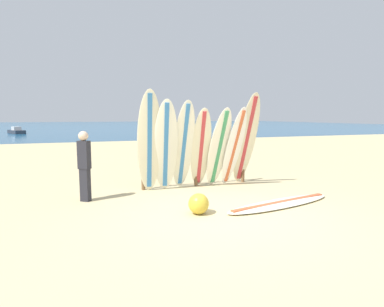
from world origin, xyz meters
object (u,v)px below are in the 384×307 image
(surfboard_leaning_center_right, at_px, (219,148))
(surfboard_lying_on_sand, at_px, (280,203))
(surfboard_leaning_right, at_px, (234,147))
(surfboard_rack, at_px, (196,160))
(surfboard_leaning_left, at_px, (166,146))
(surfboard_leaning_far_left, at_px, (149,142))
(beach_ball, at_px, (199,204))
(surfboard_leaning_far_right, at_px, (246,140))
(small_boat_offshore, at_px, (16,131))
(beachgoer_standing, at_px, (84,163))
(surfboard_leaning_center_left, at_px, (184,145))
(surfboard_leaning_center, at_px, (201,148))

(surfboard_leaning_center_right, height_order, surfboard_lying_on_sand, surfboard_leaning_center_right)
(surfboard_leaning_right, bearing_deg, surfboard_rack, 152.61)
(surfboard_leaning_left, distance_m, surfboard_leaning_right, 1.75)
(surfboard_leaning_far_left, relative_size, beach_ball, 6.24)
(surfboard_leaning_center_right, bearing_deg, surfboard_leaning_far_right, 5.19)
(surfboard_leaning_far_right, relative_size, small_boat_offshore, 0.79)
(beachgoer_standing, height_order, small_boat_offshore, beachgoer_standing)
(surfboard_rack, relative_size, surfboard_leaning_center_left, 1.31)
(surfboard_leaning_right, relative_size, surfboard_leaning_far_right, 0.85)
(surfboard_leaning_left, xyz_separation_m, surfboard_leaning_center_left, (0.46, 0.06, -0.01))
(surfboard_leaning_left, xyz_separation_m, surfboard_leaning_center_right, (1.35, -0.05, -0.09))
(surfboard_leaning_center, xyz_separation_m, surfboard_leaning_far_right, (1.25, -0.04, 0.19))
(small_boat_offshore, bearing_deg, surfboard_rack, -72.92)
(surfboard_leaning_center, xyz_separation_m, small_boat_offshore, (-8.93, 29.28, -0.75))
(surfboard_leaning_center_left, bearing_deg, small_boat_offshore, 106.15)
(surfboard_leaning_center_left, height_order, surfboard_lying_on_sand, surfboard_leaning_center_left)
(beach_ball, bearing_deg, surfboard_lying_on_sand, -0.54)
(surfboard_leaning_far_right, xyz_separation_m, surfboard_lying_on_sand, (-0.28, -1.93, -1.16))
(surfboard_leaning_center, height_order, surfboard_lying_on_sand, surfboard_leaning_center)
(surfboard_leaning_far_left, relative_size, surfboard_leaning_right, 1.19)
(surfboard_leaning_center_left, xyz_separation_m, surfboard_leaning_center, (0.45, -0.00, -0.09))
(surfboard_leaning_center_left, distance_m, small_boat_offshore, 30.49)
(surfboard_leaning_far_left, xyz_separation_m, surfboard_leaning_center_left, (0.84, 0.03, -0.11))
(surfboard_leaning_far_left, height_order, small_boat_offshore, surfboard_leaning_far_left)
(surfboard_leaning_right, distance_m, beach_ball, 2.57)
(surfboard_leaning_center_right, xyz_separation_m, beachgoer_standing, (-3.19, -0.20, -0.19))
(surfboard_leaning_center_right, distance_m, small_boat_offshore, 30.86)
(surfboard_leaning_center_right, xyz_separation_m, surfboard_lying_on_sand, (0.53, -1.85, -0.97))
(surfboard_leaning_center, height_order, beach_ball, surfboard_leaning_center)
(surfboard_leaning_right, bearing_deg, surfboard_leaning_center, 169.76)
(surfboard_rack, relative_size, surfboard_leaning_center_right, 1.41)
(surfboard_leaning_far_left, bearing_deg, surfboard_leaning_far_right, -0.21)
(surfboard_leaning_left, distance_m, beach_ball, 2.10)
(beach_ball, bearing_deg, surfboard_leaning_center_left, 79.74)
(surfboard_leaning_center_left, xyz_separation_m, surfboard_leaning_center_right, (0.89, -0.11, -0.08))
(surfboard_lying_on_sand, bearing_deg, surfboard_rack, 113.75)
(surfboard_rack, distance_m, surfboard_leaning_center_right, 0.69)
(surfboard_lying_on_sand, bearing_deg, surfboard_leaning_center_right, 106.02)
(beachgoer_standing, bearing_deg, surfboard_leaning_center, 6.47)
(surfboard_leaning_far_left, bearing_deg, surfboard_leaning_right, -3.32)
(surfboard_rack, height_order, small_boat_offshore, surfboard_rack)
(surfboard_leaning_left, relative_size, surfboard_leaning_right, 1.08)
(beachgoer_standing, bearing_deg, surfboard_leaning_center_left, 7.79)
(surfboard_leaning_right, xyz_separation_m, small_boat_offshore, (-9.76, 29.43, -0.76))
(surfboard_lying_on_sand, height_order, small_boat_offshore, small_boat_offshore)
(surfboard_leaning_right, height_order, beachgoer_standing, surfboard_leaning_right)
(surfboard_leaning_center_right, bearing_deg, surfboard_leaning_right, -5.90)
(surfboard_rack, relative_size, surfboard_leaning_far_left, 1.18)
(surfboard_leaning_center_left, distance_m, surfboard_leaning_center, 0.46)
(surfboard_leaning_far_right, xyz_separation_m, beach_ball, (-2.06, -1.91, -1.00))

